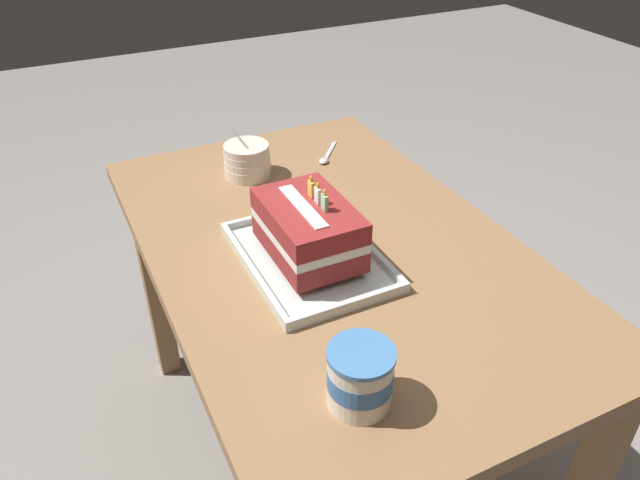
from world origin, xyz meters
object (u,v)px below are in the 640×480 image
at_px(bowl_stack, 247,160).
at_px(birthday_cake, 308,229).
at_px(serving_spoon_near_tray, 325,158).
at_px(ice_cream_tub, 360,377).
at_px(foil_tray, 309,258).

bearing_deg(bowl_stack, birthday_cake, -2.61).
xyz_separation_m(bowl_stack, serving_spoon_near_tray, (0.01, 0.22, -0.04)).
height_order(birthday_cake, ice_cream_tub, birthday_cake).
bearing_deg(foil_tray, bowl_stack, 177.38).
bearing_deg(bowl_stack, foil_tray, -2.62).
xyz_separation_m(ice_cream_tub, serving_spoon_near_tray, (-0.78, 0.32, -0.05)).
height_order(ice_cream_tub, serving_spoon_near_tray, ice_cream_tub).
relative_size(foil_tray, ice_cream_tub, 3.44).
distance_m(foil_tray, bowl_stack, 0.41).
bearing_deg(bowl_stack, serving_spoon_near_tray, 87.71).
relative_size(birthday_cake, ice_cream_tub, 2.21).
relative_size(bowl_stack, serving_spoon_near_tray, 1.08).
bearing_deg(ice_cream_tub, serving_spoon_near_tray, 157.26).
relative_size(foil_tray, bowl_stack, 2.74).
bearing_deg(foil_tray, serving_spoon_near_tray, 149.45).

